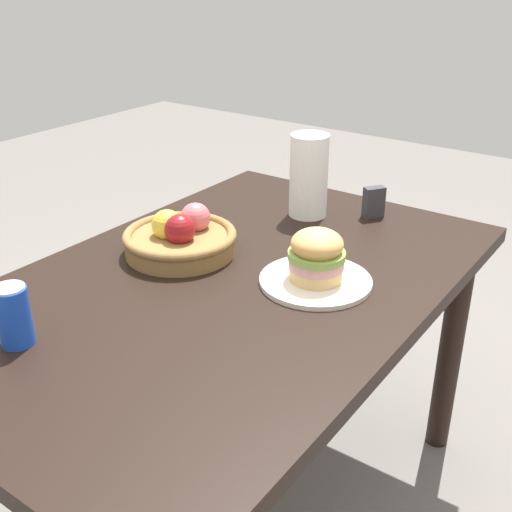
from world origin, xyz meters
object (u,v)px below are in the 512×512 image
Objects in this scene: plate at (315,281)px; paper_towel_roll at (309,176)px; sandwich at (317,255)px; napkin_holder at (374,202)px; soda_can at (14,316)px; fruit_basket at (180,238)px.

paper_towel_roll is at bearing 33.79° from plate.
sandwich is 0.43m from paper_towel_roll.
plate is at bearing -146.21° from paper_towel_roll.
sandwich is (-0.00, 0.00, 0.07)m from plate.
plate is 2.93× the size of napkin_holder.
sandwich is 0.46m from napkin_holder.
sandwich is 1.48× the size of napkin_holder.
soda_can is 0.92m from paper_towel_roll.
paper_towel_roll is (0.91, -0.11, 0.06)m from soda_can.
plate is 0.66m from soda_can.
paper_towel_roll is (0.41, -0.13, 0.08)m from fruit_basket.
paper_towel_roll is at bearing 155.65° from napkin_holder.
paper_towel_roll is (0.36, 0.24, 0.11)m from plate.
fruit_basket reaches higher than napkin_holder.
fruit_basket reaches higher than plate.
paper_towel_roll reaches higher than fruit_basket.
napkin_holder is at bearing 9.48° from sandwich.
fruit_basket is 0.59m from napkin_holder.
fruit_basket is (-0.06, 0.37, 0.04)m from plate.
plate is 2.09× the size of soda_can.
napkin_holder is at bearing 9.48° from plate.
soda_can is 0.50m from fruit_basket.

